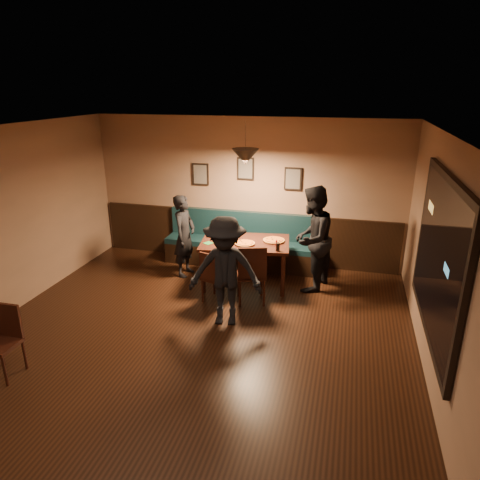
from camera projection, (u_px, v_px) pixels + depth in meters
The scene contains 26 objects.
floor at pixel (182, 358), 5.63m from camera, with size 7.00×7.00×0.00m, color black.
ceiling at pixel (170, 137), 4.69m from camera, with size 7.00×7.00×0.00m, color silver.
wall_back at pixel (246, 192), 8.36m from camera, with size 6.00×6.00×0.00m, color #8C704F.
wall_right at pixel (449, 285), 4.46m from camera, with size 7.00×7.00×0.00m, color #8C704F.
wainscot at pixel (245, 236), 8.63m from camera, with size 5.88×0.06×1.00m, color black.
booth_bench at pixel (242, 241), 8.38m from camera, with size 3.00×0.60×1.00m, color #0F232D, non-canonical shape.
window_frame at pixel (438, 258), 4.89m from camera, with size 0.06×2.56×1.86m, color black.
window_glass at pixel (436, 258), 4.90m from camera, with size 2.40×2.40×0.00m, color black.
picture_left at pixel (201, 174), 8.44m from camera, with size 0.32×0.04×0.42m, color black.
picture_center at pixel (246, 169), 8.18m from camera, with size 0.32×0.04×0.42m, color black.
picture_right at pixel (293, 179), 8.02m from camera, with size 0.32×0.04×0.42m, color black.
pendant_lamp at pixel (245, 157), 6.97m from camera, with size 0.44×0.44×0.25m, color black.
dining_table at pixel (245, 263), 7.59m from camera, with size 1.50×0.96×0.80m, color black.
chair_near_left at pixel (217, 276), 6.99m from camera, with size 0.39×0.39×0.87m, color black, non-canonical shape.
chair_near_right at pixel (251, 273), 6.95m from camera, with size 0.44×0.44×1.01m, color black, non-canonical shape.
diner_left at pixel (184, 236), 7.88m from camera, with size 0.55×0.36×1.51m, color black.
diner_right at pixel (312, 239), 7.28m from camera, with size 0.88×0.68×1.80m, color black.
diner_front at pixel (225, 272), 6.22m from camera, with size 1.06×0.61×1.64m, color black.
pizza_a at pixel (224, 236), 7.65m from camera, with size 0.35×0.35×0.04m, color #C17D24.
pizza_b at pixel (245, 243), 7.32m from camera, with size 0.34×0.34×0.04m, color #C37224.
pizza_c at pixel (274, 240), 7.46m from camera, with size 0.37×0.37×0.04m, color orange.
soda_glass at pixel (278, 247), 7.01m from camera, with size 0.06×0.06×0.14m, color black.
tabasco_bottle at pixel (277, 243), 7.23m from camera, with size 0.03×0.03×0.12m, color #9A050F.
napkin_a at pixel (216, 234), 7.85m from camera, with size 0.15×0.15×0.01m, color #1B6629.
napkin_b at pixel (208, 243), 7.38m from camera, with size 0.13×0.13×0.01m, color #1B672A.
cutlery_set at pixel (238, 249), 7.10m from camera, with size 0.02×0.17×0.00m, color silver.
Camera 1 is at (1.93, -4.45, 3.33)m, focal length 32.59 mm.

